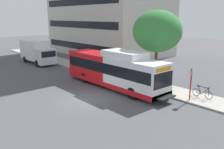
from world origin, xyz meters
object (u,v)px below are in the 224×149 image
Objects in this scene: transit_bus at (114,70)px; bicycle_parked at (202,93)px; box_truck_background at (37,51)px; street_tree_near_stop at (157,31)px; bus_stop_sign_pole at (191,82)px.

bicycle_parked is at bearing -66.69° from transit_bus.
street_tree_near_stop is at bearing -77.45° from box_truck_background.
transit_bus is at bearing -89.14° from box_truck_background.
street_tree_near_stop is at bearing 68.72° from bus_stop_sign_pole.
box_truck_background is at bearing 98.17° from bicycle_parked.
transit_bus is 16.38m from box_truck_background.
bicycle_parked is (1.30, -0.37, -1.09)m from bus_stop_sign_pole.
bus_stop_sign_pole is at bearing -75.03° from transit_bus.
bus_stop_sign_pole is 6.50m from street_tree_near_stop.
transit_bus is at bearing 104.97° from bus_stop_sign_pole.
street_tree_near_stop is (0.67, 5.42, 4.68)m from bicycle_parked.
transit_bus is at bearing 113.31° from bicycle_parked.
bus_stop_sign_pole is 0.37× the size of box_truck_background.
bicycle_parked is at bearing -97.01° from street_tree_near_stop.
bicycle_parked is 0.25× the size of box_truck_background.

